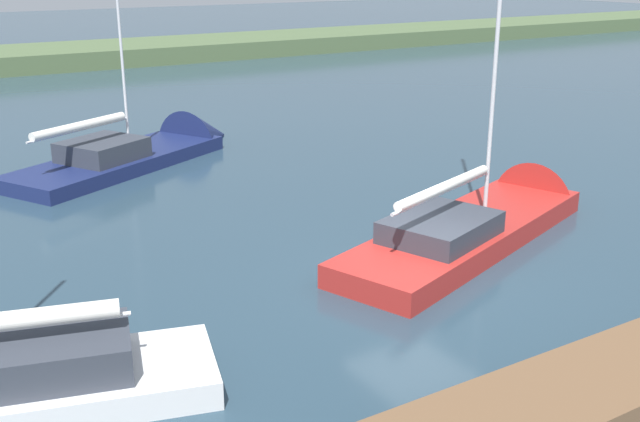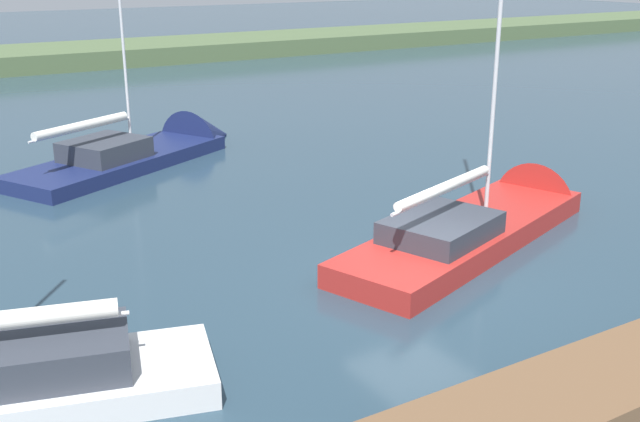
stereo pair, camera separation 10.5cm
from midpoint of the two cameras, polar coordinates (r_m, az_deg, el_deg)
name	(u,v)px [view 2 (the right image)]	position (r m, az deg, el deg)	size (l,w,h in m)	color
ground_plane	(415,276)	(17.79, 7.28, -4.83)	(200.00, 200.00, 0.00)	#263D4C
far_shoreline	(32,67)	(55.38, -20.62, 10.01)	(180.00, 8.00, 2.40)	#4C603D
dock_pier	(637,377)	(14.01, 22.80, -11.34)	(21.19, 1.87, 0.72)	brown
sailboat_behind_pier	(497,221)	(21.24, 13.20, -0.70)	(10.87, 5.84, 13.36)	#B22823
sailboat_mid_channel	(160,152)	(28.89, -11.74, 4.32)	(10.33, 7.24, 10.85)	navy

